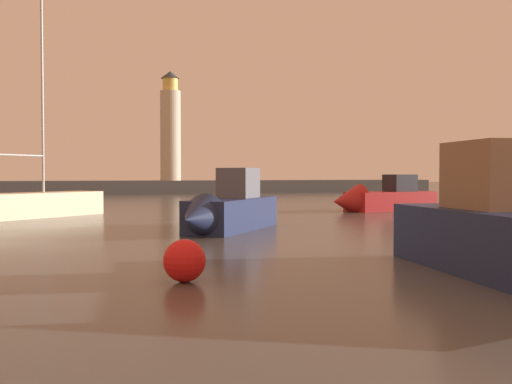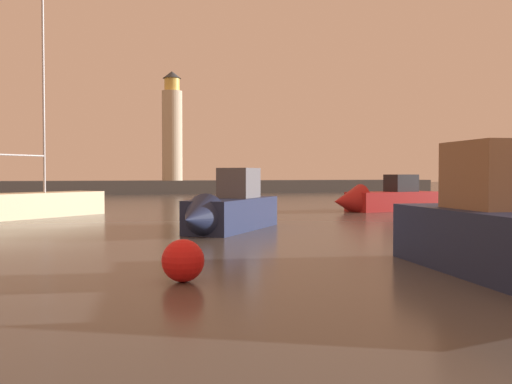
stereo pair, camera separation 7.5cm
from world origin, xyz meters
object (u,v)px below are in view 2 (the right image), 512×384
at_px(mooring_buoy, 183,261).
at_px(lighthouse, 172,129).
at_px(sailboat_moored, 32,204).
at_px(motorboat_0, 379,199).
at_px(motorboat_1, 227,211).

bearing_deg(mooring_buoy, lighthouse, 79.61).
bearing_deg(sailboat_moored, motorboat_0, -3.32).
relative_size(motorboat_1, sailboat_moored, 0.55).
bearing_deg(motorboat_1, sailboat_moored, 126.66).
height_order(motorboat_0, sailboat_moored, sailboat_moored).
height_order(lighthouse, motorboat_0, lighthouse).
distance_m(sailboat_moored, mooring_buoy, 19.47).
xyz_separation_m(motorboat_0, motorboat_1, (-11.65, -8.58, 0.09)).
distance_m(lighthouse, motorboat_0, 35.42).
xyz_separation_m(lighthouse, mooring_buoy, (-9.61, -52.40, -6.77)).
xyz_separation_m(lighthouse, motorboat_1, (-6.01, -42.94, -6.42)).
bearing_deg(motorboat_0, sailboat_moored, 176.68).
bearing_deg(motorboat_1, mooring_buoy, -110.82).
distance_m(motorboat_1, mooring_buoy, 10.13).
bearing_deg(motorboat_0, motorboat_1, -143.63).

